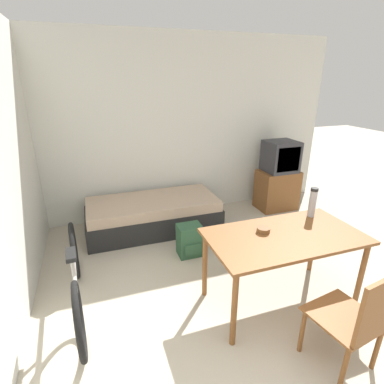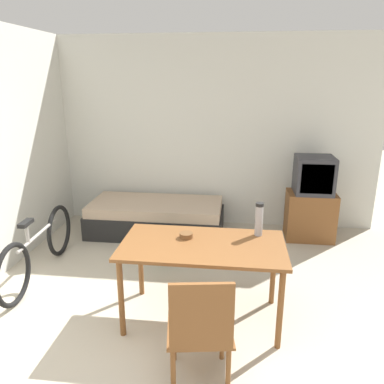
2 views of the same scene
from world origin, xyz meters
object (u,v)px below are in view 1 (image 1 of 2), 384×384
object	(u,v)px
backpack	(190,240)
thermos_flask	(313,201)
dining_table	(284,243)
daybed	(153,214)
bicycle	(76,279)
wooden_chair	(359,317)
mate_bowl	(263,230)
tv	(278,177)

from	to	relation	value
backpack	thermos_flask	bearing A→B (deg)	-38.28
dining_table	backpack	world-z (taller)	dining_table
daybed	bicycle	xyz separation A→B (m)	(-1.02, -1.35, 0.10)
wooden_chair	dining_table	bearing A→B (deg)	94.44
wooden_chair	mate_bowl	xyz separation A→B (m)	(-0.22, 0.93, 0.26)
daybed	dining_table	distance (m)	2.12
wooden_chair	thermos_flask	world-z (taller)	thermos_flask
backpack	wooden_chair	bearing A→B (deg)	-71.80
mate_bowl	daybed	bearing A→B (deg)	110.75
tv	thermos_flask	size ratio (longest dim) A/B	3.69
bicycle	mate_bowl	size ratio (longest dim) A/B	14.15
thermos_flask	dining_table	bearing A→B (deg)	-152.82
thermos_flask	wooden_chair	bearing A→B (deg)	-111.48
wooden_chair	mate_bowl	world-z (taller)	wooden_chair
daybed	thermos_flask	xyz separation A→B (m)	(1.32, -1.65, 0.69)
mate_bowl	dining_table	bearing A→B (deg)	-34.56
dining_table	mate_bowl	distance (m)	0.22
tv	backpack	xyz separation A→B (m)	(-1.84, -0.89, -0.34)
daybed	backpack	bearing A→B (deg)	-71.32
dining_table	wooden_chair	distance (m)	0.84
dining_table	bicycle	bearing A→B (deg)	163.61
bicycle	wooden_chair	bearing A→B (deg)	-35.46
bicycle	thermos_flask	xyz separation A→B (m)	(2.34, -0.30, 0.59)
daybed	wooden_chair	distance (m)	2.88
bicycle	mate_bowl	distance (m)	1.80
dining_table	mate_bowl	size ratio (longest dim) A/B	11.76
tv	bicycle	world-z (taller)	tv
thermos_flask	backpack	distance (m)	1.51
thermos_flask	mate_bowl	distance (m)	0.68
tv	backpack	world-z (taller)	tv
daybed	mate_bowl	distance (m)	1.99
bicycle	backpack	bearing A→B (deg)	22.12
dining_table	thermos_flask	size ratio (longest dim) A/B	4.60
mate_bowl	backpack	distance (m)	1.19
daybed	mate_bowl	xyz separation A→B (m)	(0.68, -1.79, 0.54)
mate_bowl	backpack	bearing A→B (deg)	112.49
daybed	mate_bowl	bearing A→B (deg)	-69.25
wooden_chair	thermos_flask	bearing A→B (deg)	68.52
tv	backpack	bearing A→B (deg)	-154.13
wooden_chair	backpack	world-z (taller)	wooden_chair
wooden_chair	bicycle	distance (m)	2.36
daybed	tv	bearing A→B (deg)	1.79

